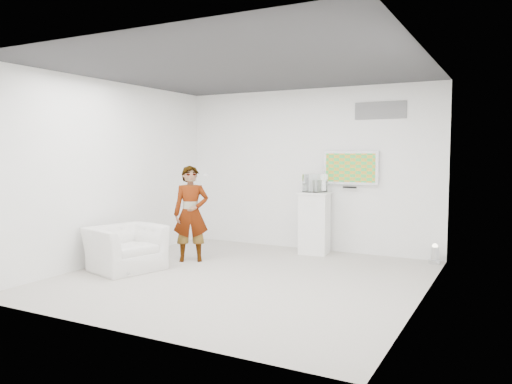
% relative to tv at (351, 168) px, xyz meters
% --- Properties ---
extents(room, '(5.01, 5.01, 3.00)m').
position_rel_tv_xyz_m(room, '(-0.85, -2.45, -0.05)').
color(room, beige).
rests_on(room, ground).
extents(tv, '(1.00, 0.08, 0.60)m').
position_rel_tv_xyz_m(tv, '(0.00, 0.00, 0.00)').
color(tv, silver).
rests_on(tv, room).
extents(logo_decal, '(0.90, 0.02, 0.30)m').
position_rel_tv_xyz_m(logo_decal, '(0.50, 0.04, 1.00)').
color(logo_decal, slate).
rests_on(logo_decal, room).
extents(person, '(0.70, 0.64, 1.60)m').
position_rel_tv_xyz_m(person, '(-2.17, -1.86, -0.75)').
color(person, white).
rests_on(person, room).
extents(armchair, '(1.17, 1.26, 0.68)m').
position_rel_tv_xyz_m(armchair, '(-2.71, -2.86, -1.21)').
color(armchair, white).
rests_on(armchair, room).
extents(pedestal, '(0.60, 0.60, 1.11)m').
position_rel_tv_xyz_m(pedestal, '(-0.57, -0.30, -0.99)').
color(pedestal, white).
rests_on(pedestal, room).
extents(floor_uplight, '(0.21, 0.21, 0.31)m').
position_rel_tv_xyz_m(floor_uplight, '(1.49, -0.18, -1.39)').
color(floor_uplight, silver).
rests_on(floor_uplight, room).
extents(vitrine, '(0.39, 0.39, 0.32)m').
position_rel_tv_xyz_m(vitrine, '(-0.57, -0.30, -0.27)').
color(vitrine, white).
rests_on(vitrine, pedestal).
extents(console, '(0.06, 0.16, 0.22)m').
position_rel_tv_xyz_m(console, '(-0.57, -0.30, -0.33)').
color(console, white).
rests_on(console, pedestal).
extents(wii_remote, '(0.06, 0.14, 0.04)m').
position_rel_tv_xyz_m(wii_remote, '(-2.04, -1.60, -0.11)').
color(wii_remote, white).
rests_on(wii_remote, person).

